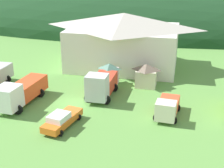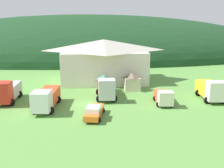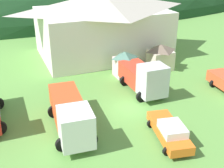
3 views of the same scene
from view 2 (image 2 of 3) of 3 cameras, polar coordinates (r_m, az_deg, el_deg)
ground_plane at (r=39.14m, az=-5.14°, el=-4.52°), size 200.00×200.00×0.00m
forested_hill_backdrop at (r=96.41m, az=-5.02°, el=6.37°), size 142.66×60.00×28.35m
depot_building at (r=53.59m, az=-1.80°, el=5.28°), size 17.76×12.56×8.46m
play_shed_cream at (r=46.78m, az=4.39°, el=0.59°), size 2.93×2.58×3.16m
play_shed_pink at (r=45.96m, az=-1.66°, el=0.28°), size 2.39×2.29×3.00m
crane_truck_red at (r=42.86m, az=-21.73°, el=-1.41°), size 3.10×7.18×3.57m
heavy_rig_white at (r=37.93m, az=-14.13°, el=-2.92°), size 3.54×8.37×3.15m
tow_truck_silver at (r=41.36m, az=-1.28°, el=-0.96°), size 3.32×6.69×3.57m
light_truck_cream at (r=39.55m, az=11.15°, el=-2.78°), size 2.81×5.31×2.34m
heavy_rig_striped at (r=43.66m, az=20.66°, el=-1.13°), size 3.70×7.03×3.41m
service_pickup_orange at (r=33.84m, az=-3.90°, el=-5.98°), size 2.93×5.63×1.66m
traffic_cone_near_pickup at (r=36.62m, az=-12.99°, el=-6.13°), size 0.36×0.36×0.46m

